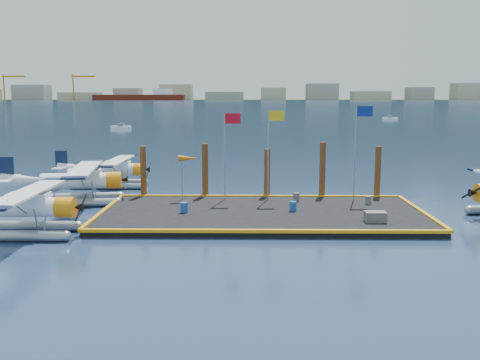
# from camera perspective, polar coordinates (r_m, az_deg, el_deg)

# --- Properties ---
(ground) EXTENTS (4000.00, 4000.00, 0.00)m
(ground) POSITION_cam_1_polar(r_m,az_deg,el_deg) (33.82, 2.37, -4.00)
(ground) COLOR navy
(ground) RESTS_ON ground
(dock) EXTENTS (20.00, 10.00, 0.40)m
(dock) POSITION_cam_1_polar(r_m,az_deg,el_deg) (33.78, 2.37, -3.67)
(dock) COLOR black
(dock) RESTS_ON ground
(dock_bumpers) EXTENTS (20.25, 10.25, 0.18)m
(dock_bumpers) POSITION_cam_1_polar(r_m,az_deg,el_deg) (33.72, 2.38, -3.19)
(dock_bumpers) COLOR orange
(dock_bumpers) RESTS_ON dock
(far_backdrop) EXTENTS (3050.00, 2050.00, 810.00)m
(far_backdrop) POSITION_cam_1_polar(r_m,az_deg,el_deg) (1786.77, 8.60, 8.96)
(far_backdrop) COLOR black
(far_backdrop) RESTS_ON ground
(seaplane_a) EXTENTS (8.45, 9.30, 3.32)m
(seaplane_a) POSITION_cam_1_polar(r_m,az_deg,el_deg) (31.36, -22.18, -3.00)
(seaplane_a) COLOR #92999F
(seaplane_a) RESTS_ON ground
(seaplane_b) EXTENTS (8.87, 9.74, 3.44)m
(seaplane_b) POSITION_cam_1_polar(r_m,az_deg,el_deg) (39.31, -16.80, -0.32)
(seaplane_b) COLOR #92999F
(seaplane_b) RESTS_ON ground
(seaplane_c) EXTENTS (7.83, 8.62, 3.08)m
(seaplane_c) POSITION_cam_1_polar(r_m,az_deg,el_deg) (45.88, -13.33, 0.91)
(seaplane_c) COLOR #92999F
(seaplane_c) RESTS_ON ground
(drum_0) EXTENTS (0.46, 0.46, 0.64)m
(drum_0) POSITION_cam_1_polar(r_m,az_deg,el_deg) (33.43, -5.98, -2.93)
(drum_0) COLOR #1C4C9C
(drum_0) RESTS_ON dock
(drum_2) EXTENTS (0.44, 0.44, 0.61)m
(drum_2) POSITION_cam_1_polar(r_m,az_deg,el_deg) (33.86, 5.68, -2.80)
(drum_2) COLOR #1C4C9C
(drum_2) RESTS_ON dock
(drum_4) EXTENTS (0.39, 0.39, 0.55)m
(drum_4) POSITION_cam_1_polar(r_m,az_deg,el_deg) (36.80, 13.51, -2.11)
(drum_4) COLOR #57575C
(drum_4) RESTS_ON dock
(drum_5) EXTENTS (0.41, 0.41, 0.58)m
(drum_5) POSITION_cam_1_polar(r_m,az_deg,el_deg) (37.04, 6.04, -1.81)
(drum_5) COLOR #57575C
(drum_5) RESTS_ON dock
(crate) EXTENTS (1.19, 0.80, 0.60)m
(crate) POSITION_cam_1_polar(r_m,az_deg,el_deg) (31.83, 14.23, -3.81)
(crate) COLOR #57575C
(crate) RESTS_ON dock
(flagpole_red) EXTENTS (1.14, 0.08, 6.00)m
(flagpole_red) POSITION_cam_1_polar(r_m,az_deg,el_deg) (36.91, -1.32, 4.01)
(flagpole_red) COLOR gray
(flagpole_red) RESTS_ON dock
(flagpole_yellow) EXTENTS (1.14, 0.08, 6.20)m
(flagpole_yellow) POSITION_cam_1_polar(r_m,az_deg,el_deg) (36.91, 3.35, 4.18)
(flagpole_yellow) COLOR gray
(flagpole_yellow) RESTS_ON dock
(flagpole_blue) EXTENTS (1.14, 0.08, 6.50)m
(flagpole_blue) POSITION_cam_1_polar(r_m,az_deg,el_deg) (37.65, 12.53, 4.34)
(flagpole_blue) COLOR gray
(flagpole_blue) RESTS_ON dock
(windsock) EXTENTS (1.40, 0.44, 3.12)m
(windsock) POSITION_cam_1_polar(r_m,az_deg,el_deg) (37.22, -5.52, 2.20)
(windsock) COLOR gray
(windsock) RESTS_ON dock
(piling_0) EXTENTS (0.44, 0.44, 4.00)m
(piling_0) POSITION_cam_1_polar(r_m,az_deg,el_deg) (39.47, -10.26, 0.69)
(piling_0) COLOR #4A2B15
(piling_0) RESTS_ON ground
(piling_1) EXTENTS (0.44, 0.44, 4.20)m
(piling_1) POSITION_cam_1_polar(r_m,az_deg,el_deg) (38.85, -3.74, 0.83)
(piling_1) COLOR #4A2B15
(piling_1) RESTS_ON ground
(piling_2) EXTENTS (0.44, 0.44, 3.80)m
(piling_2) POSITION_cam_1_polar(r_m,az_deg,el_deg) (38.79, 2.91, 0.53)
(piling_2) COLOR #4A2B15
(piling_2) RESTS_ON ground
(piling_3) EXTENTS (0.44, 0.44, 4.30)m
(piling_3) POSITION_cam_1_polar(r_m,az_deg,el_deg) (39.11, 8.78, 0.88)
(piling_3) COLOR #4A2B15
(piling_3) RESTS_ON ground
(piling_4) EXTENTS (0.44, 0.44, 4.00)m
(piling_4) POSITION_cam_1_polar(r_m,az_deg,el_deg) (39.89, 14.47, 0.63)
(piling_4) COLOR #4A2B15
(piling_4) RESTS_ON ground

